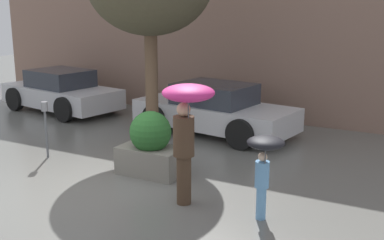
{
  "coord_description": "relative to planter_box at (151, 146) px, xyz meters",
  "views": [
    {
      "loc": [
        5.48,
        -6.37,
        3.24
      ],
      "look_at": [
        1.17,
        1.6,
        1.05
      ],
      "focal_mm": 45.0,
      "sensor_mm": 36.0,
      "label": 1
    }
  ],
  "objects": [
    {
      "name": "ground_plane",
      "position": [
        -0.54,
        -1.09,
        -0.57
      ],
      "size": [
        40.0,
        40.0,
        0.0
      ],
      "primitive_type": "plane",
      "color": "slate"
    },
    {
      "name": "building_facade",
      "position": [
        -0.54,
        5.41,
        2.43
      ],
      "size": [
        18.0,
        0.3,
        6.0
      ],
      "color": "#8C6B5B",
      "rests_on": "ground"
    },
    {
      "name": "planter_box",
      "position": [
        0.0,
        0.0,
        0.0
      ],
      "size": [
        1.25,
        0.81,
        1.25
      ],
      "color": "gray",
      "rests_on": "ground"
    },
    {
      "name": "person_adult",
      "position": [
        1.34,
        -0.99,
        0.91
      ],
      "size": [
        0.83,
        0.83,
        2.03
      ],
      "rotation": [
        0.0,
        0.0,
        -0.56
      ],
      "color": "#473323",
      "rests_on": "ground"
    },
    {
      "name": "person_child",
      "position": [
        2.65,
        -0.95,
        0.43
      ],
      "size": [
        0.56,
        0.56,
        1.35
      ],
      "rotation": [
        0.0,
        0.0,
        -0.83
      ],
      "color": "#669ED1",
      "rests_on": "ground"
    },
    {
      "name": "parked_car_near",
      "position": [
        -0.26,
        3.36,
        0.03
      ],
      "size": [
        4.37,
        2.35,
        1.29
      ],
      "rotation": [
        0.0,
        0.0,
        1.43
      ],
      "color": "silver",
      "rests_on": "ground"
    },
    {
      "name": "parked_car_far",
      "position": [
        -5.57,
        3.47,
        0.03
      ],
      "size": [
        4.19,
        2.41,
        1.29
      ],
      "rotation": [
        0.0,
        0.0,
        1.4
      ],
      "color": "silver",
      "rests_on": "ground"
    },
    {
      "name": "parking_meter",
      "position": [
        -2.55,
        -0.19,
        0.31
      ],
      "size": [
        0.14,
        0.14,
        1.23
      ],
      "color": "#595B60",
      "rests_on": "ground"
    }
  ]
}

